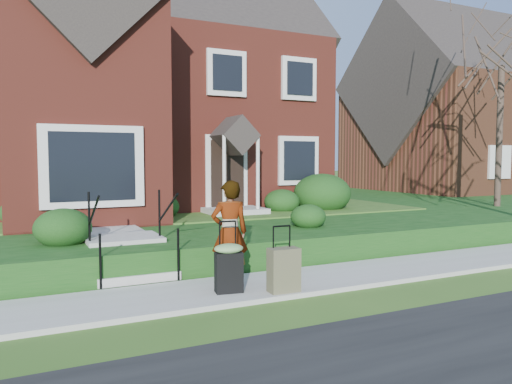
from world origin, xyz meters
TOP-DOWN VIEW (x-y plane):
  - ground at (0.00, 0.00)m, footprint 120.00×120.00m
  - sidewalk at (0.00, 0.00)m, footprint 60.00×1.60m
  - terrace at (4.00, 10.90)m, footprint 44.00×20.00m
  - walkway at (-2.50, 5.00)m, footprint 1.20×6.00m
  - main_house at (-0.21, 9.61)m, footprint 10.40×10.20m
  - neighbour_house at (16.00, 11.00)m, footprint 9.40×8.00m
  - front_steps at (-2.50, 1.84)m, footprint 1.40×2.02m
  - foundation_shrubs at (1.22, 4.97)m, footprint 9.74×4.43m
  - woman at (-1.14, 0.25)m, footprint 0.69×0.50m
  - suitcase_black at (-1.37, -0.25)m, footprint 0.53×0.46m
  - suitcase_olive at (-0.57, -0.60)m, footprint 0.50×0.29m
  - tree_gap at (9.92, 3.81)m, footprint 4.99×4.99m

SIDE VIEW (x-z plane):
  - ground at x=0.00m, z-range 0.00..0.00m
  - sidewalk at x=0.00m, z-range 0.00..0.08m
  - terrace at x=4.00m, z-range 0.00..0.60m
  - suitcase_olive at x=-0.57m, z-range -0.09..0.96m
  - front_steps at x=-2.50m, z-range -0.28..1.22m
  - suitcase_black at x=-1.37m, z-range -0.05..1.08m
  - walkway at x=-2.50m, z-range 0.60..0.66m
  - woman at x=-1.14m, z-range 0.08..1.82m
  - foundation_shrubs at x=1.22m, z-range 0.48..1.71m
  - neighbour_house at x=16.00m, z-range 0.65..9.85m
  - main_house at x=-0.21m, z-range 0.56..9.96m
  - tree_gap at x=9.92m, z-range 2.02..9.15m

